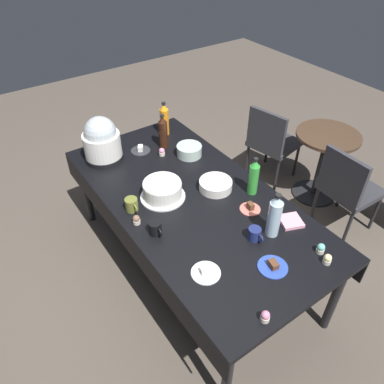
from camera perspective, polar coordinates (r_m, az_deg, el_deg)
ground at (r=3.22m, az=0.00°, el=-11.10°), size 9.00×9.00×0.00m
potluck_table at (r=2.72m, az=0.00°, el=-1.82°), size 2.20×1.10×0.75m
frosted_layer_cake at (r=2.65m, az=-4.58°, el=0.27°), size 0.33×0.33×0.13m
slow_cooker at (r=3.07m, az=-13.77°, el=7.70°), size 0.31×0.31×0.38m
glass_salad_bowl at (r=3.10m, az=-0.43°, el=6.41°), size 0.21×0.21×0.09m
ceramic_snack_bowl at (r=2.74m, az=3.66°, el=1.09°), size 0.25×0.25×0.07m
dessert_plate_white at (r=2.20m, az=2.15°, el=-12.27°), size 0.18×0.18×0.04m
dessert_plate_cobalt at (r=2.27m, az=12.36°, el=-11.11°), size 0.18×0.18×0.05m
dessert_plate_coral at (r=2.61m, az=8.96°, el=-2.47°), size 0.15×0.15×0.06m
dessert_plate_charcoal at (r=3.20m, az=-7.94°, el=6.46°), size 0.17×0.17×0.05m
cupcake_vanilla at (r=2.04m, az=11.23°, el=-18.31°), size 0.05×0.05×0.07m
cupcake_cocoa at (r=2.42m, az=19.24°, el=-8.23°), size 0.05×0.05×0.07m
cupcake_lemon at (r=3.12m, az=-4.67°, el=6.18°), size 0.05×0.05×0.07m
cupcake_mint at (r=2.49m, az=-8.57°, el=-4.26°), size 0.05×0.05×0.07m
cupcake_rose at (r=2.37m, az=20.16°, el=-9.70°), size 0.05×0.05×0.07m
soda_bottle_cola at (r=3.18m, az=-4.49°, el=9.18°), size 0.08×0.08×0.31m
soda_bottle_water at (r=2.37m, az=12.61°, el=-3.65°), size 0.08×0.08×0.33m
soda_bottle_orange_juice at (r=3.37m, az=-4.28°, el=11.08°), size 0.08×0.08×0.31m
soda_bottle_lime_soda at (r=2.68m, az=9.47°, el=2.30°), size 0.07×0.07×0.30m
coffee_mug_navy at (r=2.39m, az=9.64°, el=-6.39°), size 0.12×0.08×0.09m
coffee_mug_olive at (r=2.58m, az=-9.29°, el=-1.95°), size 0.13×0.09×0.10m
coffee_mug_black at (r=2.40m, az=-5.67°, el=-5.55°), size 0.12×0.08×0.09m
paper_napkin_stack at (r=2.57m, az=14.99°, el=-4.37°), size 0.18×0.18×0.02m
maroon_chair_left at (r=3.92m, az=12.14°, el=7.83°), size 0.52×0.52×0.85m
maroon_chair_right at (r=3.47m, az=22.85°, el=0.81°), size 0.45×0.45×0.85m
round_cafe_table at (r=3.82m, az=19.63°, el=5.53°), size 0.60×0.60×0.72m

